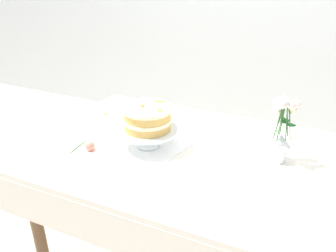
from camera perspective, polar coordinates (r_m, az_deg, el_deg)
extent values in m
cube|color=white|center=(1.67, 2.13, -4.40)|extent=(1.40, 1.00, 0.03)
cube|color=white|center=(1.39, -6.21, -17.99)|extent=(1.40, 0.01, 0.19)
cylinder|color=brown|center=(1.91, -20.63, -15.54)|extent=(0.06, 0.06, 0.71)
cylinder|color=brown|center=(2.41, -7.66, -4.58)|extent=(0.06, 0.06, 0.71)
cylinder|color=brown|center=(2.12, 21.78, -11.11)|extent=(0.06, 0.06, 0.71)
cube|color=white|center=(1.70, -3.28, -3.37)|extent=(0.39, 0.39, 0.00)
cylinder|color=silver|center=(1.69, -3.29, -3.17)|extent=(0.11, 0.11, 0.01)
cylinder|color=silver|center=(1.67, -3.32, -1.90)|extent=(0.03, 0.03, 0.07)
cylinder|color=silver|center=(1.65, -3.36, -0.57)|extent=(0.29, 0.29, 0.01)
cylinder|color=tan|center=(1.64, -3.38, 0.22)|extent=(0.22, 0.22, 0.04)
cylinder|color=beige|center=(1.63, -3.41, 1.09)|extent=(0.23, 0.23, 0.02)
cylinder|color=tan|center=(1.62, -3.43, 1.99)|extent=(0.22, 0.22, 0.04)
cylinder|color=beige|center=(1.61, -3.46, 2.88)|extent=(0.23, 0.23, 0.02)
ellipsoid|color=yellow|center=(1.56, -1.41, 2.66)|extent=(0.03, 0.03, 0.01)
ellipsoid|color=pink|center=(1.60, -3.46, 3.25)|extent=(0.04, 0.04, 0.01)
ellipsoid|color=orange|center=(1.61, -4.27, 3.40)|extent=(0.03, 0.03, 0.01)
ellipsoid|color=pink|center=(1.54, -4.14, 2.19)|extent=(0.02, 0.03, 0.01)
ellipsoid|color=yellow|center=(1.66, -0.94, 4.08)|extent=(0.03, 0.03, 0.01)
ellipsoid|color=#E56B51|center=(1.67, -1.55, 4.21)|extent=(0.04, 0.04, 0.00)
ellipsoid|color=yellow|center=(1.66, -1.78, 4.14)|extent=(0.04, 0.04, 0.01)
ellipsoid|color=pink|center=(1.55, -2.92, 2.48)|extent=(0.04, 0.03, 0.00)
cylinder|color=silver|center=(1.64, 17.67, -4.32)|extent=(0.07, 0.07, 0.08)
cone|color=silver|center=(1.61, 18.00, -2.20)|extent=(0.10, 0.10, 0.06)
cylinder|color=#2D6028|center=(1.56, 19.41, 0.70)|extent=(0.03, 0.01, 0.17)
sphere|color=beige|center=(1.53, 20.40, 3.49)|extent=(0.04, 0.04, 0.04)
ellipsoid|color=#236B2D|center=(1.58, 19.56, 0.18)|extent=(0.05, 0.02, 0.01)
cylinder|color=#2D6028|center=(1.59, 19.05, 0.39)|extent=(0.02, 0.03, 0.13)
sphere|color=#EEE2C5|center=(1.58, 19.75, 2.61)|extent=(0.04, 0.04, 0.04)
ellipsoid|color=#236B2D|center=(1.58, 18.75, 0.77)|extent=(0.04, 0.04, 0.02)
cylinder|color=#2D6028|center=(1.58, 18.33, 1.02)|extent=(0.01, 0.02, 0.16)
sphere|color=beige|center=(1.56, 18.67, 3.84)|extent=(0.04, 0.04, 0.04)
ellipsoid|color=#236B2D|center=(1.59, 18.71, 1.04)|extent=(0.03, 0.05, 0.01)
cylinder|color=#2D6028|center=(1.59, 17.69, 0.42)|extent=(0.03, 0.02, 0.13)
sphere|color=silver|center=(1.57, 17.63, 2.62)|extent=(0.04, 0.04, 0.04)
cylinder|color=#2D6028|center=(1.55, 17.71, 0.75)|extent=(0.03, 0.02, 0.17)
sphere|color=silver|center=(1.51, 17.72, 3.56)|extent=(0.05, 0.05, 0.05)
ellipsoid|color=#236B2D|center=(1.57, 17.87, -0.70)|extent=(0.05, 0.04, 0.01)
cylinder|color=#2D6028|center=(1.54, 18.09, 0.74)|extent=(0.01, 0.03, 0.18)
sphere|color=silver|center=(1.50, 18.33, 3.67)|extent=(0.05, 0.05, 0.05)
cylinder|color=#2D6028|center=(1.56, 18.95, 0.59)|extent=(0.02, 0.02, 0.17)
sphere|color=#F5D5D0|center=(1.52, 19.66, 3.30)|extent=(0.04, 0.04, 0.04)
cylinder|color=#2D6028|center=(1.74, -14.68, -3.39)|extent=(0.01, 0.13, 0.01)
sphere|color=#ED7260|center=(1.69, -12.73, -3.23)|extent=(0.05, 0.05, 0.05)
ellipsoid|color=orange|center=(2.07, -10.29, 1.98)|extent=(0.04, 0.04, 0.00)
ellipsoid|color=orange|center=(1.85, 0.30, -0.62)|extent=(0.03, 0.04, 0.01)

